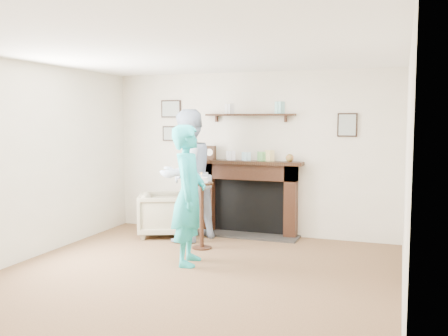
% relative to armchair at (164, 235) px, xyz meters
% --- Properties ---
extents(ground, '(5.00, 5.00, 0.00)m').
position_rel_armchair_xyz_m(ground, '(1.22, -1.90, 0.00)').
color(ground, brown).
rests_on(ground, ground).
extents(room_shell, '(4.54, 5.02, 2.52)m').
position_rel_armchair_xyz_m(room_shell, '(1.22, -1.21, 1.62)').
color(room_shell, beige).
rests_on(room_shell, ground).
extents(armchair, '(0.94, 0.93, 0.66)m').
position_rel_armchair_xyz_m(armchair, '(0.00, 0.00, 0.00)').
color(armchair, tan).
rests_on(armchair, ground).
extents(man, '(1.02, 1.14, 1.93)m').
position_rel_armchair_xyz_m(man, '(0.47, -0.16, 0.00)').
color(man, silver).
rests_on(man, ground).
extents(woman, '(0.53, 0.70, 1.72)m').
position_rel_armchair_xyz_m(woman, '(0.98, -1.25, 0.00)').
color(woman, '#1DA6A6').
rests_on(woman, ground).
extents(pedestal_table, '(0.33, 0.33, 1.05)m').
position_rel_armchair_xyz_m(pedestal_table, '(0.85, -0.52, 0.65)').
color(pedestal_table, black).
rests_on(pedestal_table, ground).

